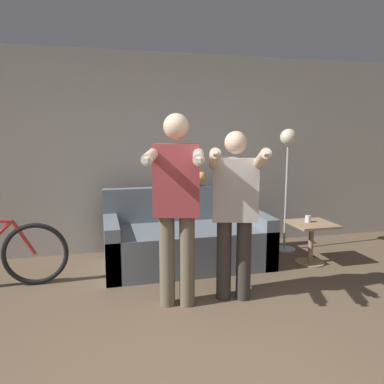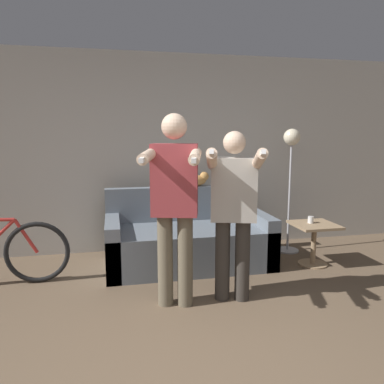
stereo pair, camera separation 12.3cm
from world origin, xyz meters
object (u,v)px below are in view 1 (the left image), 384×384
object	(u,v)px
couch	(187,241)
person_right	(235,205)
cat	(193,180)
side_table	(311,234)
person_left	(177,198)
floor_lamp	(288,159)
cup	(308,219)

from	to	relation	value
couch	person_right	distance (m)	1.25
cat	side_table	distance (m)	1.60
person_left	floor_lamp	distance (m)	2.17
floor_lamp	cup	bearing A→B (deg)	-86.67
cat	person_right	bearing A→B (deg)	-88.45
floor_lamp	side_table	size ratio (longest dim) A/B	3.22
floor_lamp	side_table	world-z (taller)	floor_lamp
side_table	cup	world-z (taller)	cup
person_left	side_table	size ratio (longest dim) A/B	3.45
couch	person_left	world-z (taller)	person_left
person_right	cup	xyz separation A→B (m)	(1.23, 0.76, -0.37)
person_left	floor_lamp	bearing A→B (deg)	50.87
person_left	person_right	distance (m)	0.55
couch	person_left	distance (m)	1.32
person_left	cup	xyz separation A→B (m)	(1.77, 0.76, -0.46)
floor_lamp	cup	size ratio (longest dim) A/B	19.90
person_left	floor_lamp	world-z (taller)	person_left
cup	floor_lamp	bearing A→B (deg)	93.33
person_right	floor_lamp	xyz separation A→B (m)	(1.20, 1.27, 0.31)
person_left	cup	distance (m)	1.98
person_left	cat	xyz separation A→B (m)	(0.51, 1.42, -0.03)
person_right	couch	bearing A→B (deg)	117.34
person_left	side_table	world-z (taller)	person_left
cat	side_table	world-z (taller)	cat
couch	cup	xyz separation A→B (m)	(1.44, -0.30, 0.26)
cat	floor_lamp	bearing A→B (deg)	-6.89
person_right	side_table	bearing A→B (deg)	45.86
person_right	floor_lamp	bearing A→B (deg)	62.71
floor_lamp	person_right	bearing A→B (deg)	-133.33
cat	side_table	size ratio (longest dim) A/B	0.88
couch	floor_lamp	xyz separation A→B (m)	(1.41, 0.21, 0.94)
couch	cup	bearing A→B (deg)	-11.71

